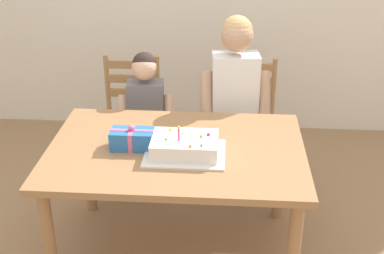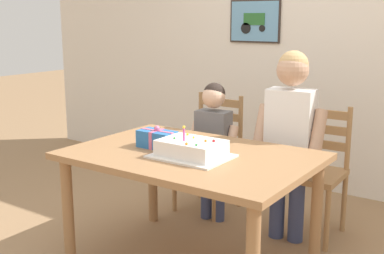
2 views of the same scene
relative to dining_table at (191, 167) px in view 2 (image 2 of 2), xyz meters
The scene contains 8 objects.
back_wall 1.98m from the dining_table, 90.06° to the left, with size 6.40×0.11×2.60m.
dining_table is the anchor object (origin of this frame).
birthday_cake 0.17m from the dining_table, 54.43° to the right, with size 0.44×0.34×0.19m.
gift_box_red_large 0.29m from the dining_table, behind, with size 0.24×0.14×0.14m.
chair_left 1.01m from the dining_table, 115.83° to the left, with size 0.42×0.42×0.92m.
chair_right 1.01m from the dining_table, 64.25° to the left, with size 0.43×0.43×0.92m.
child_older 0.78m from the dining_table, 64.47° to the left, with size 0.49×0.29×1.32m.
child_younger 0.75m from the dining_table, 111.99° to the left, with size 0.39×0.23×1.06m.
Camera 2 is at (1.63, -2.35, 1.53)m, focal length 46.36 mm.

